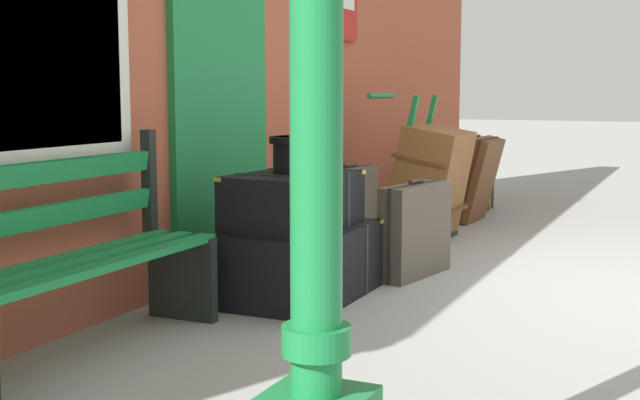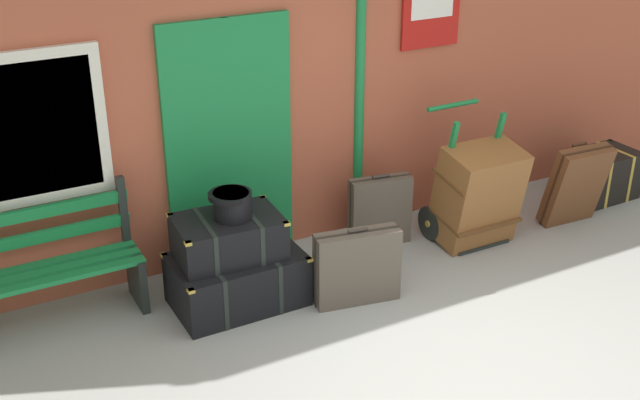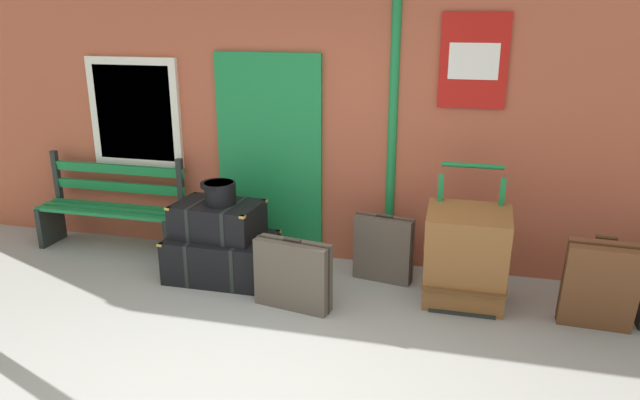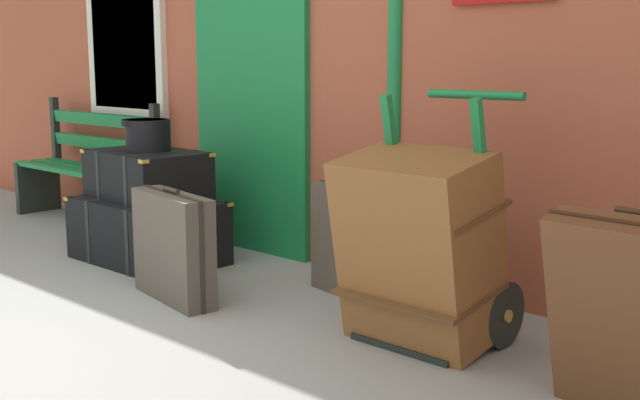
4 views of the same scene
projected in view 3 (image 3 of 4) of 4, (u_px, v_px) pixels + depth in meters
name	position (u px, v px, depth m)	size (l,w,h in m)	color
ground_plane	(230.00, 394.00, 3.99)	(60.00, 60.00, 0.00)	gray
brick_facade	(321.00, 103.00, 5.91)	(10.40, 0.35, 3.20)	#AD5138
platform_bench	(112.00, 208.00, 6.37)	(1.60, 0.43, 1.01)	#197A3D
steamer_trunk_base	(222.00, 257.00, 5.70)	(1.01, 0.66, 0.43)	black
steamer_trunk_middle	(218.00, 219.00, 5.64)	(0.84, 0.60, 0.33)	black
round_hatbox	(220.00, 192.00, 5.53)	(0.33, 0.31, 0.21)	black
porters_trolley	(465.00, 271.00, 5.25)	(0.71, 0.63, 1.19)	black
large_brown_trunk	(466.00, 258.00, 5.02)	(0.70, 0.59, 0.94)	brown
suitcase_umber	(383.00, 249.00, 5.62)	(0.58, 0.25, 0.67)	#51473D
suitcase_olive	(293.00, 275.00, 5.09)	(0.70, 0.30, 0.65)	#51473D
suitcase_beige	(600.00, 286.00, 4.67)	(0.58, 0.37, 0.81)	brown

